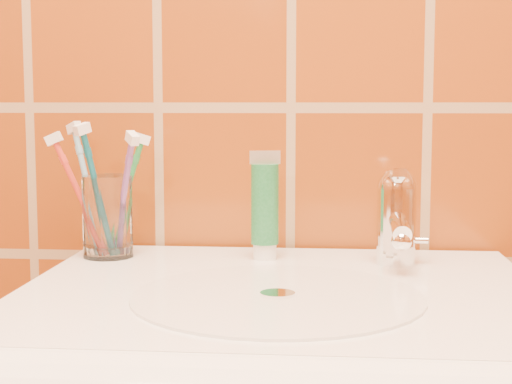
# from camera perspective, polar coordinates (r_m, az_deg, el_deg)

# --- Properties ---
(glass_tumbler) EXTENTS (0.08, 0.08, 0.11)m
(glass_tumbler) POSITION_cam_1_polar(r_m,az_deg,el_deg) (1.03, -10.73, -1.75)
(glass_tumbler) COLOR white
(glass_tumbler) RESTS_ON pedestal_sink
(toothpaste_tube) EXTENTS (0.04, 0.04, 0.14)m
(toothpaste_tube) POSITION_cam_1_polar(r_m,az_deg,el_deg) (0.99, 0.65, -1.23)
(toothpaste_tube) COLOR white
(toothpaste_tube) RESTS_ON pedestal_sink
(faucet) EXTENTS (0.05, 0.11, 0.12)m
(faucet) POSITION_cam_1_polar(r_m,az_deg,el_deg) (0.97, 10.20, -1.54)
(faucet) COLOR white
(faucet) RESTS_ON pedestal_sink
(toothbrush_0) EXTENTS (0.10, 0.09, 0.17)m
(toothbrush_0) POSITION_cam_1_polar(r_m,az_deg,el_deg) (1.03, -9.49, -0.23)
(toothbrush_0) COLOR #207938
(toothbrush_0) RESTS_ON glass_tumbler
(toothbrush_1) EXTENTS (0.13, 0.12, 0.19)m
(toothbrush_1) POSITION_cam_1_polar(r_m,az_deg,el_deg) (1.04, -12.09, 0.16)
(toothbrush_1) COLOR #6BA0BF
(toothbrush_1) RESTS_ON glass_tumbler
(toothbrush_2) EXTENTS (0.09, 0.09, 0.16)m
(toothbrush_2) POSITION_cam_1_polar(r_m,az_deg,el_deg) (1.02, -12.65, -0.32)
(toothbrush_2) COLOR red
(toothbrush_2) RESTS_ON glass_tumbler
(toothbrush_3) EXTENTS (0.13, 0.14, 0.18)m
(toothbrush_3) POSITION_cam_1_polar(r_m,az_deg,el_deg) (1.00, -9.62, -0.34)
(toothbrush_3) COLOR #724390
(toothbrush_3) RESTS_ON glass_tumbler
(toothbrush_4) EXTENTS (0.10, 0.11, 0.19)m
(toothbrush_4) POSITION_cam_1_polar(r_m,az_deg,el_deg) (1.00, -11.43, -0.04)
(toothbrush_4) COLOR #0C566B
(toothbrush_4) RESTS_ON glass_tumbler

